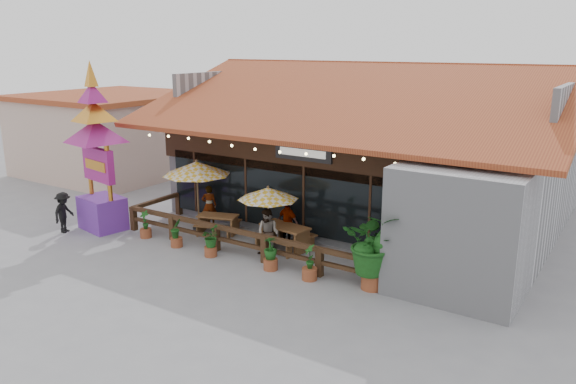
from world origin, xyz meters
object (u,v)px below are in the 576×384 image
Objects in this scene: thai_sign_tower at (96,136)px; tropical_plant at (374,244)px; umbrella_left at (197,169)px; picnic_table_left at (218,221)px; pedestrian at (64,212)px; picnic_table_right at (285,233)px; umbrella_right at (268,194)px.

thai_sign_tower is 2.87× the size of tropical_plant.
thai_sign_tower reaches higher than umbrella_left.
thai_sign_tower is at bearing -153.83° from picnic_table_left.
umbrella_left is at bearing -71.47° from pedestrian.
pedestrian is at bearing -129.14° from thai_sign_tower.
umbrella_left is 4.25m from picnic_table_right.
umbrella_left is at bearing -178.23° from picnic_table_left.
thai_sign_tower reaches higher than tropical_plant.
umbrella_right is 1.48× the size of pedestrian.
pedestrian is (-11.63, -1.62, -0.57)m from tropical_plant.
pedestrian is (-4.82, -3.00, 0.29)m from picnic_table_left.
umbrella_left is 1.83× the size of pedestrian.
picnic_table_right is 7.78m from thai_sign_tower.
thai_sign_tower is (-3.06, -1.92, 1.19)m from umbrella_left.
picnic_table_left is 5.38m from thai_sign_tower.
tropical_plant reaches higher than pedestrian.
umbrella_left is at bearing -179.60° from picnic_table_right.
picnic_table_right is at bearing 0.40° from umbrella_left.
pedestrian is (-7.25, -2.75, -1.15)m from umbrella_right.
tropical_plant is at bearing -11.43° from picnic_table_left.
umbrella_left reaches higher than picnic_table_left.
tropical_plant is at bearing -19.58° from picnic_table_right.
picnic_table_left is at bearing 179.97° from picnic_table_right.
umbrella_left is 2.08m from picnic_table_left.
umbrella_right reaches higher than picnic_table_left.
umbrella_right is 1.47m from picnic_table_right.
picnic_table_right is 1.24× the size of pedestrian.
tropical_plant is at bearing -14.49° from umbrella_right.
thai_sign_tower reaches higher than picnic_table_right.
umbrella_right is 0.97× the size of tropical_plant.
thai_sign_tower is 11.02m from tropical_plant.
pedestrian reaches higher than picnic_table_left.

